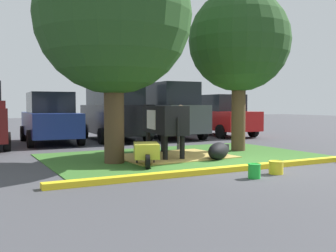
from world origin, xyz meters
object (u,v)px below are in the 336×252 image
shade_tree_right (239,42)px  shade_tree_left (113,16)px  cow_holstein (163,120)px  bucket_green (254,171)px  sedan_blue (50,119)px  suv_dark_grey (168,110)px  bucket_yellow (276,167)px  wheelbarrow (146,151)px  person_handler (181,126)px  sedan_red (221,116)px  calf_lying (219,151)px  suv_black (114,111)px

shade_tree_right → shade_tree_left: bearing=-171.1°
cow_holstein → bucket_green: size_ratio=10.14×
sedan_blue → suv_dark_grey: bearing=0.3°
shade_tree_left → cow_holstein: shade_tree_left is taller
shade_tree_left → bucket_yellow: shade_tree_left is taller
wheelbarrow → bucket_green: 2.82m
person_handler → sedan_red: size_ratio=0.34×
bucket_green → bucket_yellow: bearing=13.0°
shade_tree_right → suv_dark_grey: size_ratio=1.13×
sedan_blue → sedan_red: 8.24m
shade_tree_left → bucket_yellow: 5.49m
shade_tree_left → shade_tree_right: bearing=8.9°
wheelbarrow → suv_dark_grey: size_ratio=0.34×
suv_dark_grey → sedan_blue: bearing=-179.7°
calf_lying → wheelbarrow: 2.33m
shade_tree_left → bucket_green: (1.87, -3.32, -3.64)m
shade_tree_left → shade_tree_right: (4.59, 0.72, -0.21)m
sedan_blue → suv_black: bearing=2.0°
wheelbarrow → sedan_blue: bearing=97.5°
shade_tree_left → bucket_green: size_ratio=19.01×
cow_holstein → suv_dark_grey: size_ratio=0.67×
suv_dark_grey → calf_lying: bearing=-106.5°
bucket_green → sedan_red: size_ratio=0.07×
shade_tree_left → calf_lying: bearing=-12.7°
wheelbarrow → bucket_yellow: (2.10, -2.30, -0.23)m
calf_lying → suv_black: (-0.54, 7.03, 1.03)m
sedan_red → calf_lying: bearing=-125.7°
cow_holstein → wheelbarrow: bearing=-129.2°
suv_dark_grey → sedan_red: (2.91, -0.02, -0.29)m
person_handler → sedan_blue: bearing=126.9°
cow_holstein → calf_lying: (1.08, -1.31, -0.85)m
shade_tree_left → sedan_red: (7.83, 6.29, -2.81)m
cow_holstein → wheelbarrow: (-1.23, -1.51, -0.70)m
bucket_green → sedan_blue: 9.91m
shade_tree_left → bucket_green: shade_tree_left is taller
cow_holstein → sedan_blue: 6.03m
bucket_yellow → suv_dark_grey: suv_dark_grey is taller
shade_tree_right → bucket_yellow: 5.53m
calf_lying → cow_holstein: bearing=129.6°
calf_lying → bucket_yellow: (-0.22, -2.50, -0.09)m
wheelbarrow → suv_black: 7.49m
shade_tree_left → sedan_red: size_ratio=1.30×
calf_lying → shade_tree_left: bearing=167.3°
bucket_green → suv_black: bearing=87.4°
sedan_blue → suv_dark_grey: 5.33m
shade_tree_left → cow_holstein: 3.31m
suv_black → sedan_red: bearing=-1.0°
person_handler → bucket_yellow: (-0.36, -4.91, -0.66)m
bucket_yellow → sedan_blue: bearing=107.9°
suv_dark_grey → cow_holstein: bearing=-119.2°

